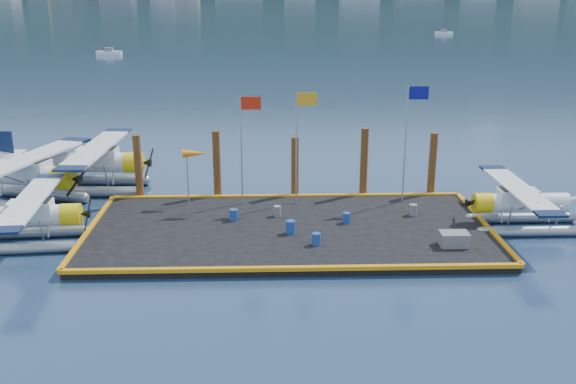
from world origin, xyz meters
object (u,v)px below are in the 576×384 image
(drum_2, at_px, (347,218))
(flagpole_red, at_px, (245,133))
(drum_3, at_px, (316,239))
(piling_3, at_px, (364,165))
(seaplane_a, at_px, (24,219))
(drum_5, at_px, (277,211))
(windsock, at_px, (195,155))
(flagpole_yellow, at_px, (300,131))
(piling_2, at_px, (295,169))
(seaplane_c, at_px, (91,165))
(drum_1, at_px, (291,227))
(piling_4, at_px, (432,166))
(drum_0, at_px, (234,215))
(seaplane_b, at_px, (23,178))
(piling_0, at_px, (138,169))
(piling_1, at_px, (217,167))
(crate, at_px, (454,239))
(flagpole_blue, at_px, (410,127))
(seaplane_d, at_px, (523,205))
(drum_4, at_px, (413,210))

(drum_2, bearing_deg, flagpole_red, 147.89)
(drum_3, distance_m, piling_3, 8.58)
(seaplane_a, xyz_separation_m, drum_5, (12.17, 2.71, -0.68))
(drum_3, distance_m, windsock, 9.11)
(flagpole_yellow, height_order, piling_2, flagpole_yellow)
(seaplane_c, relative_size, drum_1, 15.85)
(piling_3, xyz_separation_m, piling_4, (4.00, 0.00, -0.15))
(flagpole_red, height_order, flagpole_yellow, flagpole_yellow)
(drum_5, bearing_deg, drum_0, -165.72)
(seaplane_b, xyz_separation_m, drum_1, (15.00, -5.86, -0.92))
(piling_0, bearing_deg, drum_3, -38.75)
(seaplane_a, bearing_deg, seaplane_c, 169.06)
(flagpole_red, xyz_separation_m, piling_1, (-1.71, 1.60, -2.30))
(drum_1, distance_m, crate, 7.80)
(flagpole_red, distance_m, piling_1, 3.28)
(drum_2, relative_size, drum_5, 0.98)
(piling_4, bearing_deg, piling_1, 180.00)
(flagpole_blue, bearing_deg, seaplane_d, -33.19)
(drum_1, height_order, piling_1, piling_1)
(seaplane_d, distance_m, flagpole_blue, 7.17)
(seaplane_d, distance_m, flagpole_yellow, 12.23)
(piling_3, bearing_deg, seaplane_c, 172.06)
(piling_2, bearing_deg, drum_1, -94.31)
(seaplane_b, distance_m, drum_5, 14.80)
(windsock, relative_size, piling_0, 0.78)
(flagpole_blue, bearing_deg, piling_1, 171.49)
(seaplane_d, height_order, flagpole_blue, flagpole_blue)
(windsock, distance_m, piling_3, 9.72)
(drum_3, bearing_deg, piling_1, 123.69)
(windsock, relative_size, piling_2, 0.82)
(seaplane_c, bearing_deg, seaplane_a, -3.49)
(drum_2, relative_size, piling_1, 0.13)
(seaplane_a, distance_m, flagpole_blue, 20.33)
(piling_0, distance_m, piling_1, 4.50)
(crate, xyz_separation_m, windsock, (-12.64, 6.48, 2.50))
(seaplane_c, relative_size, piling_4, 2.61)
(seaplane_b, relative_size, drum_4, 17.83)
(drum_0, xyz_separation_m, drum_1, (2.88, -1.94, 0.03))
(drum_5, xyz_separation_m, windsock, (-4.43, 2.15, 2.55))
(drum_1, height_order, crate, crate)
(piling_1, relative_size, piling_3, 0.98)
(seaplane_b, height_order, seaplane_c, seaplane_b)
(flagpole_blue, height_order, piling_2, flagpole_blue)
(seaplane_d, xyz_separation_m, drum_5, (-12.59, 1.31, -0.64))
(drum_5, bearing_deg, flagpole_blue, 16.46)
(drum_2, height_order, windsock, windsock)
(crate, height_order, piling_0, piling_0)
(piling_4, bearing_deg, seaplane_b, -179.00)
(piling_0, distance_m, piling_2, 9.00)
(drum_3, relative_size, windsock, 0.19)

